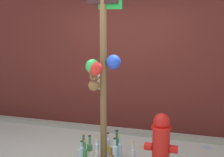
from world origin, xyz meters
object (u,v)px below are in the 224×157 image
Objects in this scene: bottle_2 at (85,156)px; bottle_1 at (84,146)px; bottle_3 at (82,152)px; bottle_10 at (120,150)px; bottle_8 at (97,150)px; bottle_7 at (117,146)px; bottle_9 at (115,153)px; bottle_0 at (108,147)px; bottle_6 at (133,155)px; memorial_post at (102,58)px; bottle_4 at (96,152)px; fire_hydrant at (161,143)px; bottle_11 at (90,152)px.

bottle_1 is at bearing 116.13° from bottle_2.
bottle_3 is 0.77× the size of bottle_10.
bottle_3 is 0.89× the size of bottle_8.
bottle_2 is 0.98× the size of bottle_10.
bottle_7 is 1.07× the size of bottle_9.
bottle_2 is 1.27× the size of bottle_3.
bottle_0 is 0.95× the size of bottle_9.
bottle_6 is (0.75, 0.11, 0.01)m from bottle_3.
bottle_3 is (-0.30, -0.05, -1.40)m from memorial_post.
bottle_9 is (0.56, -0.18, 0.03)m from bottle_1.
bottle_6 is (0.63, 0.27, -0.01)m from bottle_2.
bottle_9 is 0.16m from bottle_10.
bottle_4 is at bearing -123.56° from bottle_7.
bottle_4 is 0.94× the size of bottle_7.
bottle_4 reaches higher than bottle_10.
bottle_0 is at bearing 38.52° from bottle_3.
bottle_2 is (-1.05, -0.13, -0.27)m from fire_hydrant.
bottle_6 is 0.62m from bottle_11.
bottle_4 reaches higher than bottle_6.
bottle_2 is 0.95× the size of bottle_4.
fire_hydrant is (0.87, -0.08, -1.11)m from memorial_post.
bottle_11 is (-0.36, -0.07, -0.01)m from bottle_9.
bottle_1 is (-0.36, 0.15, -1.39)m from memorial_post.
bottle_10 is (0.23, 0.12, -1.37)m from memorial_post.
bottle_9 is at bearing -159.90° from bottle_6.
bottle_4 is 0.27m from bottle_9.
bottle_7 reaches higher than bottle_10.
bottle_7 is (0.21, 0.32, -0.00)m from bottle_4.
memorial_post reaches higher than bottle_8.
bottle_11 is at bearing -168.68° from bottle_4.
bottle_4 is 1.17× the size of bottle_6.
bottle_2 is at bearing -156.82° from bottle_6.
bottle_8 is 0.79× the size of bottle_11.
bottle_10 is at bearing -2.93° from bottle_1.
bottle_6 is 0.81× the size of bottle_11.
bottle_3 is at bearing 127.18° from bottle_2.
bottle_8 is at bearing -178.81° from bottle_6.
bottle_9 is (0.20, -0.03, -1.36)m from memorial_post.
bottle_7 is (0.13, 0.03, 0.01)m from bottle_0.
bottle_8 is 0.34m from bottle_10.
bottle_7 is (0.15, 0.24, -1.36)m from memorial_post.
bottle_2 is at bearing -141.04° from bottle_10.
bottle_0 and bottle_2 have the same top height.
memorial_post is at bearing -23.06° from bottle_1.
bottle_6 is 0.35m from bottle_7.
bottle_10 is (0.41, 0.33, 0.01)m from bottle_2.
bottle_10 is (0.21, -0.08, 0.01)m from bottle_0.
bottle_2 is 1.11× the size of bottle_6.
bottle_7 is at bearing 53.57° from bottle_2.
fire_hydrant is 0.71m from bottle_9.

